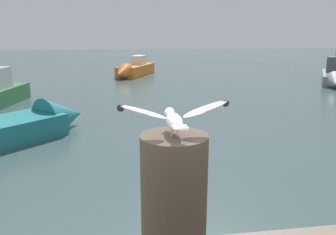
% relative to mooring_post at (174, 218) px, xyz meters
% --- Properties ---
extents(mooring_post, '(0.42, 0.42, 1.11)m').
position_rel_mooring_post_xyz_m(mooring_post, '(0.00, 0.00, 0.00)').
color(mooring_post, '#382D23').
rests_on(mooring_post, harbor_quay).
extents(seagull, '(0.68, 0.39, 0.21)m').
position_rel_mooring_post_xyz_m(seagull, '(-0.00, 0.00, 0.67)').
color(seagull, tan).
rests_on(seagull, mooring_post).
extents(boat_orange, '(3.32, 5.17, 1.54)m').
position_rel_mooring_post_xyz_m(boat_orange, '(0.82, 21.78, -1.36)').
color(boat_orange, orange).
rests_on(boat_orange, ground_plane).
extents(boat_grey, '(4.02, 5.41, 5.02)m').
position_rel_mooring_post_xyz_m(boat_grey, '(12.43, 16.53, -1.32)').
color(boat_grey, gray).
rests_on(boat_grey, ground_plane).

